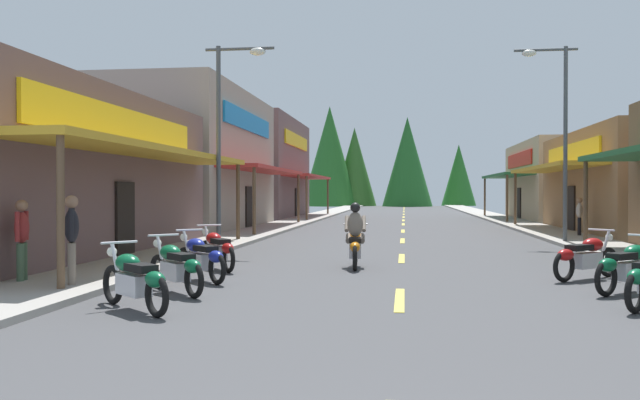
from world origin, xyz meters
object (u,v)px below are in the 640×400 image
(motorcycle_parked_right_3, at_px, (586,256))
(pedestrian_waiting, at_px, (22,236))
(pedestrian_browsing, at_px, (579,215))
(streetlamp_right, at_px, (556,117))
(motorcycle_parked_right_2, at_px, (628,266))
(motorcycle_parked_left_1, at_px, (176,266))
(motorcycle_parked_left_2, at_px, (201,257))
(pedestrian_by_shop, at_px, (72,235))
(rider_cruising_lead, at_px, (355,240))
(motorcycle_parked_left_0, at_px, (134,279))
(streetlamp_left, at_px, (229,118))
(motorcycle_parked_left_3, at_px, (217,249))

(motorcycle_parked_right_3, relative_size, pedestrian_waiting, 1.01)
(motorcycle_parked_right_3, bearing_deg, pedestrian_browsing, 35.55)
(streetlamp_right, relative_size, motorcycle_parked_right_2, 4.21)
(pedestrian_browsing, bearing_deg, motorcycle_parked_left_1, 68.13)
(motorcycle_parked_right_2, height_order, motorcycle_parked_left_2, same)
(motorcycle_parked_right_2, relative_size, motorcycle_parked_left_1, 1.03)
(pedestrian_by_shop, bearing_deg, streetlamp_right, -158.64)
(rider_cruising_lead, xyz_separation_m, pedestrian_by_shop, (-4.90, -4.34, 0.37))
(motorcycle_parked_left_0, height_order, rider_cruising_lead, rider_cruising_lead)
(streetlamp_left, xyz_separation_m, rider_cruising_lead, (4.20, -3.86, -3.46))
(motorcycle_parked_right_2, height_order, pedestrian_browsing, pedestrian_browsing)
(motorcycle_parked_left_0, bearing_deg, motorcycle_parked_left_1, -49.98)
(motorcycle_parked_right_3, xyz_separation_m, motorcycle_parked_left_1, (-7.81, -2.86, 0.00))
(streetlamp_right, bearing_deg, rider_cruising_lead, -129.13)
(motorcycle_parked_left_1, xyz_separation_m, pedestrian_waiting, (-3.22, 0.41, 0.48))
(motorcycle_parked_right_3, height_order, motorcycle_parked_left_0, same)
(motorcycle_parked_right_3, xyz_separation_m, rider_cruising_lead, (-4.92, 1.53, 0.17))
(streetlamp_left, xyz_separation_m, streetlamp_right, (10.63, 4.03, 0.31))
(motorcycle_parked_left_1, xyz_separation_m, motorcycle_parked_left_2, (-0.07, 1.65, 0.00))
(streetlamp_right, xyz_separation_m, motorcycle_parked_left_1, (-9.32, -12.29, -3.94))
(streetlamp_right, distance_m, pedestrian_by_shop, 17.02)
(pedestrian_by_shop, bearing_deg, motorcycle_parked_right_2, 160.11)
(pedestrian_browsing, bearing_deg, pedestrian_waiting, 60.14)
(streetlamp_left, distance_m, motorcycle_parked_left_3, 6.02)
(streetlamp_right, xyz_separation_m, motorcycle_parked_left_3, (-9.61, -8.73, -3.94))
(motorcycle_parked_left_1, height_order, motorcycle_parked_left_2, same)
(motorcycle_parked_left_3, relative_size, pedestrian_browsing, 1.10)
(motorcycle_parked_left_1, height_order, pedestrian_browsing, pedestrian_browsing)
(streetlamp_right, relative_size, pedestrian_waiting, 4.11)
(motorcycle_parked_right_2, bearing_deg, streetlamp_right, 40.78)
(motorcycle_parked_left_2, bearing_deg, motorcycle_parked_left_1, 138.42)
(motorcycle_parked_right_2, relative_size, motorcycle_parked_left_0, 0.97)
(motorcycle_parked_right_3, height_order, pedestrian_waiting, pedestrian_waiting)
(streetlamp_left, distance_m, pedestrian_browsing, 14.52)
(motorcycle_parked_left_1, distance_m, pedestrian_by_shop, 2.08)
(streetlamp_right, distance_m, pedestrian_waiting, 17.62)
(streetlamp_right, bearing_deg, motorcycle_parked_left_1, -127.17)
(motorcycle_parked_right_2, relative_size, rider_cruising_lead, 0.76)
(streetlamp_right, distance_m, motorcycle_parked_right_2, 11.92)
(motorcycle_parked_left_2, bearing_deg, motorcycle_parked_right_3, -125.35)
(motorcycle_parked_left_3, bearing_deg, pedestrian_waiting, 99.90)
(motorcycle_parked_left_3, xyz_separation_m, pedestrian_browsing, (11.20, 11.86, 0.44))
(motorcycle_parked_right_3, bearing_deg, motorcycle_parked_left_0, 169.74)
(pedestrian_by_shop, xyz_separation_m, pedestrian_waiting, (-1.21, 0.36, -0.06))
(motorcycle_parked_right_3, relative_size, pedestrian_by_shop, 0.96)
(motorcycle_parked_left_0, relative_size, pedestrian_by_shop, 0.95)
(streetlamp_right, height_order, motorcycle_parked_left_2, streetlamp_right)
(streetlamp_right, bearing_deg, motorcycle_parked_right_2, -96.33)
(motorcycle_parked_left_1, height_order, pedestrian_by_shop, pedestrian_by_shop)
(motorcycle_parked_left_0, bearing_deg, streetlamp_right, -82.77)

